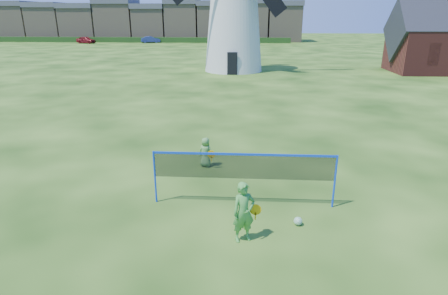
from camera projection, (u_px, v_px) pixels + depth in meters
name	position (u px, v px, depth m)	size (l,w,h in m)	color
ground	(216.00, 202.00, 10.71)	(220.00, 220.00, 0.00)	black
windmill	(234.00, 8.00, 34.23)	(11.34, 5.47, 16.23)	silver
badminton_net	(244.00, 167.00, 10.21)	(5.05, 0.05, 1.55)	blue
player_girl	(244.00, 212.00, 8.67)	(0.74, 0.54, 1.49)	#489A3D
player_boy	(206.00, 152.00, 13.09)	(0.66, 0.50, 1.06)	#599447
play_ball	(298.00, 221.00, 9.51)	(0.22, 0.22, 0.22)	green
terraced_houses	(150.00, 21.00, 78.27)	(63.66, 8.40, 8.29)	gray
hedge	(134.00, 40.00, 73.91)	(62.00, 0.80, 1.00)	#193814
car_left	(86.00, 40.00, 71.38)	(1.53, 3.79, 1.29)	maroon
car_right	(151.00, 40.00, 73.05)	(1.30, 3.72, 1.22)	navy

